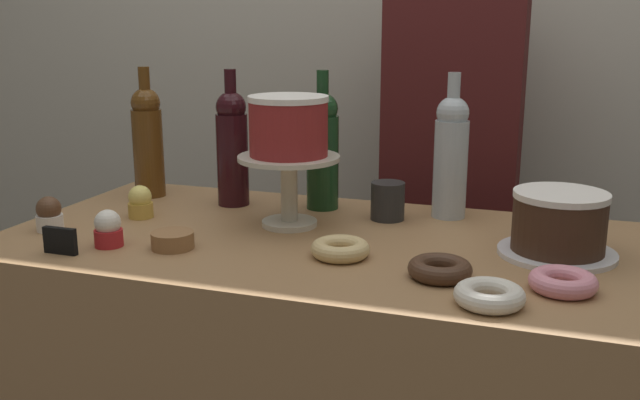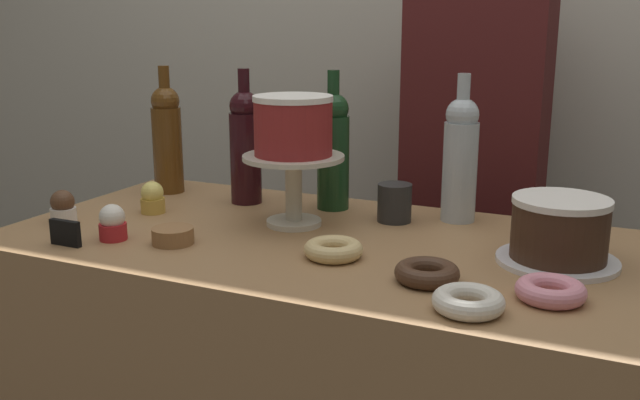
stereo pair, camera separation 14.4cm
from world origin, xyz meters
TOP-DOWN VIEW (x-y plane):
  - back_wall at (0.00, 0.91)m, footprint 6.00×0.05m
  - cake_stand_pedestal at (-0.09, 0.06)m, footprint 0.22×0.22m
  - white_layer_cake at (-0.09, 0.06)m, footprint 0.17×0.17m
  - silver_serving_platter at (0.46, 0.04)m, footprint 0.22×0.22m
  - chocolate_round_cake at (0.46, 0.04)m, footprint 0.18×0.18m
  - wine_bottle_amber at (-0.53, 0.21)m, footprint 0.08×0.08m
  - wine_bottle_green at (-0.07, 0.23)m, footprint 0.08×0.08m
  - wine_bottle_clear at (0.22, 0.25)m, footprint 0.08×0.08m
  - wine_bottle_dark_red at (-0.29, 0.19)m, footprint 0.08×0.08m
  - cupcake_chocolate at (-0.56, -0.14)m, footprint 0.06×0.06m
  - cupcake_lemon at (-0.44, 0.02)m, footprint 0.06×0.06m
  - cupcake_vanilla at (-0.38, -0.19)m, footprint 0.06×0.06m
  - donut_chocolate at (0.27, -0.16)m, footprint 0.11×0.11m
  - donut_pink at (0.48, -0.15)m, footprint 0.11×0.11m
  - donut_glazed at (0.08, -0.10)m, footprint 0.11×0.11m
  - donut_sugar at (0.37, -0.25)m, footprint 0.11×0.11m
  - cookie_stack at (-0.25, -0.16)m, footprint 0.08×0.08m
  - price_sign_chalkboard at (-0.44, -0.26)m, footprint 0.07×0.01m
  - coffee_cup_ceramic at (0.10, 0.18)m, footprint 0.08×0.08m
  - barista_figure at (0.17, 0.63)m, footprint 0.36×0.22m

SIDE VIEW (x-z plane):
  - barista_figure at x=0.17m, z-range 0.04..1.64m
  - silver_serving_platter at x=0.46m, z-range 0.91..0.92m
  - donut_chocolate at x=0.27m, z-range 0.91..0.94m
  - donut_pink at x=0.48m, z-range 0.91..0.94m
  - donut_glazed at x=0.08m, z-range 0.91..0.94m
  - donut_sugar at x=0.37m, z-range 0.91..0.94m
  - cookie_stack at x=-0.25m, z-range 0.91..0.94m
  - price_sign_chalkboard at x=-0.44m, z-range 0.91..0.96m
  - cupcake_chocolate at x=-0.56m, z-range 0.90..0.98m
  - cupcake_lemon at x=-0.44m, z-range 0.90..0.98m
  - cupcake_vanilla at x=-0.38m, z-range 0.90..0.98m
  - coffee_cup_ceramic at x=0.10m, z-range 0.91..0.99m
  - chocolate_round_cake at x=0.46m, z-range 0.92..1.03m
  - cake_stand_pedestal at x=-0.09m, z-range 0.93..1.09m
  - wine_bottle_amber at x=-0.53m, z-range 0.89..1.21m
  - wine_bottle_green at x=-0.07m, z-range 0.89..1.21m
  - wine_bottle_clear at x=0.22m, z-range 0.89..1.21m
  - wine_bottle_dark_red at x=-0.29m, z-range 0.89..1.21m
  - white_layer_cake at x=-0.09m, z-range 1.06..1.19m
  - back_wall at x=0.00m, z-range 0.00..2.60m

